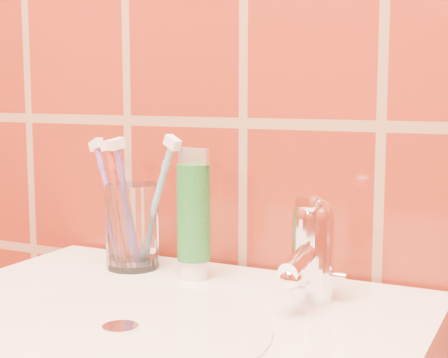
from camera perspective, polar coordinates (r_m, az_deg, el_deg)
The scene contains 7 objects.
glass_tumbler at distance 0.92m, azimuth -7.64°, elevation -3.92°, with size 0.07×0.07×0.11m, color white.
toothpaste_tube at distance 0.85m, azimuth -2.54°, elevation -3.27°, with size 0.05×0.04×0.16m.
faucet at distance 0.78m, azimuth 7.32°, elevation -5.43°, with size 0.05×0.11×0.12m.
toothbrush_0 at distance 0.92m, azimuth -8.79°, elevation -2.15°, with size 0.06×0.03×0.18m, color #AC3B24, non-canonical shape.
toothbrush_1 at distance 0.90m, azimuth -8.08°, elevation -2.21°, with size 0.03×0.05×0.18m, color #704391, non-canonical shape.
toothbrush_2 at distance 0.89m, azimuth -5.78°, elevation -2.15°, with size 0.09×0.05×0.19m, color #71A6C9, non-canonical shape.
toothbrush_3 at distance 0.93m, azimuth -9.34°, elevation -2.04°, with size 0.09×0.05×0.18m, color #834BA0, non-canonical shape.
Camera 1 is at (0.38, 0.37, 1.09)m, focal length 55.00 mm.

